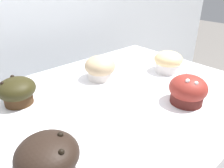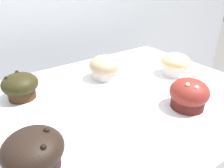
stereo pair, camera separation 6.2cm
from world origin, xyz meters
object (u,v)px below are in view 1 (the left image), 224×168
at_px(muffin_front_center, 100,68).
at_px(muffin_back_left, 48,157).
at_px(muffin_front_left, 168,62).
at_px(muffin_back_right, 17,91).
at_px(muffin_front_right, 188,90).

distance_m(muffin_front_center, muffin_back_left, 0.41).
distance_m(muffin_back_left, muffin_front_left, 0.56).
distance_m(muffin_front_center, muffin_back_right, 0.27).
bearing_deg(muffin_front_left, muffin_back_left, -166.16).
distance_m(muffin_back_right, muffin_front_left, 0.52).
xyz_separation_m(muffin_front_left, muffin_front_right, (-0.15, -0.17, 0.00)).
bearing_deg(muffin_back_right, muffin_front_left, -16.10).
height_order(muffin_back_right, muffin_front_left, same).
bearing_deg(muffin_back_left, muffin_back_right, 79.67).
distance_m(muffin_back_left, muffin_back_right, 0.28).
bearing_deg(muffin_back_left, muffin_front_center, 38.04).
height_order(muffin_front_center, muffin_back_right, muffin_front_center).
relative_size(muffin_front_center, muffin_back_right, 1.03).
height_order(muffin_back_left, muffin_front_right, muffin_front_right).
relative_size(muffin_front_center, muffin_back_left, 0.93).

